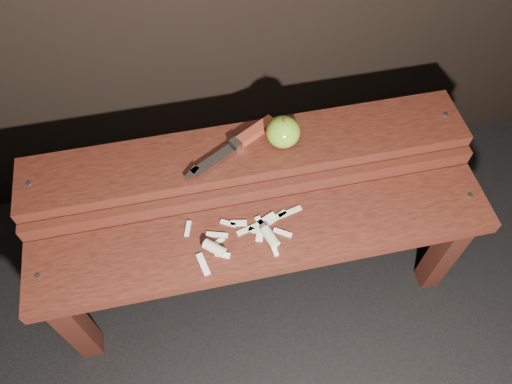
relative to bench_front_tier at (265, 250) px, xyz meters
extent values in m
plane|color=black|center=(0.00, 0.06, -0.35)|extent=(60.00, 60.00, 0.00)
cube|color=black|center=(-0.54, -0.04, -0.16)|extent=(0.06, 0.06, 0.38)
cube|color=black|center=(0.54, -0.04, -0.16)|extent=(0.06, 0.06, 0.38)
cube|color=#3D170E|center=(0.00, 0.01, 0.05)|extent=(1.20, 0.20, 0.04)
cylinder|color=slate|center=(-0.56, 0.01, 0.07)|extent=(0.01, 0.01, 0.00)
cylinder|color=slate|center=(0.56, 0.01, 0.07)|extent=(0.01, 0.01, 0.00)
cube|color=black|center=(-0.54, 0.26, -0.12)|extent=(0.06, 0.06, 0.46)
cube|color=black|center=(0.54, 0.26, -0.12)|extent=(0.06, 0.06, 0.46)
cube|color=#3D170E|center=(0.00, 0.13, 0.09)|extent=(1.20, 0.02, 0.05)
cube|color=#3D170E|center=(0.00, 0.23, 0.13)|extent=(1.20, 0.18, 0.04)
cylinder|color=slate|center=(-0.56, 0.23, 0.15)|extent=(0.01, 0.01, 0.00)
cylinder|color=slate|center=(0.56, 0.23, 0.15)|extent=(0.01, 0.01, 0.00)
ellipsoid|color=olive|center=(0.10, 0.23, 0.19)|extent=(0.09, 0.09, 0.08)
cylinder|color=#382314|center=(0.10, 0.23, 0.23)|extent=(0.01, 0.01, 0.01)
cube|color=maroon|center=(0.03, 0.27, 0.16)|extent=(0.12, 0.08, 0.02)
cube|color=silver|center=(-0.03, 0.24, 0.16)|extent=(0.03, 0.04, 0.03)
cube|color=silver|center=(-0.10, 0.20, 0.16)|extent=(0.13, 0.09, 0.00)
cube|color=silver|center=(-0.15, 0.17, 0.16)|extent=(0.04, 0.04, 0.00)
cube|color=beige|center=(-0.12, 0.01, 0.07)|extent=(0.04, 0.03, 0.01)
cube|color=beige|center=(-0.09, 0.06, 0.07)|extent=(0.04, 0.03, 0.01)
cube|color=beige|center=(-0.19, 0.06, 0.07)|extent=(0.02, 0.05, 0.01)
cube|color=beige|center=(0.01, 0.05, 0.07)|extent=(0.05, 0.03, 0.01)
cube|color=beige|center=(0.00, 0.04, 0.07)|extent=(0.03, 0.05, 0.01)
cube|color=beige|center=(-0.12, 0.03, 0.07)|extent=(0.06, 0.03, 0.01)
cube|color=beige|center=(-0.17, -0.04, 0.07)|extent=(0.03, 0.06, 0.01)
cube|color=beige|center=(-0.01, 0.01, 0.07)|extent=(0.03, 0.04, 0.01)
cube|color=beige|center=(0.01, -0.03, 0.07)|extent=(0.01, 0.04, 0.01)
cube|color=beige|center=(0.04, 0.00, 0.07)|extent=(0.05, 0.04, 0.01)
cube|color=beige|center=(-0.06, 0.05, 0.07)|extent=(0.04, 0.02, 0.01)
cube|color=beige|center=(-0.12, -0.03, 0.07)|extent=(0.04, 0.03, 0.01)
cylinder|color=#C9BB8C|center=(-0.13, -0.01, 0.08)|extent=(0.06, 0.06, 0.03)
cylinder|color=#C9BB8C|center=(0.01, -0.01, 0.08)|extent=(0.04, 0.06, 0.03)
cube|color=#BCC988|center=(-0.04, 0.03, 0.07)|extent=(0.07, 0.03, 0.00)
cube|color=#BCC988|center=(0.08, 0.06, 0.07)|extent=(0.07, 0.03, 0.00)
cube|color=#BCC988|center=(0.04, 0.05, 0.07)|extent=(0.06, 0.04, 0.00)
cube|color=#BCC988|center=(-0.01, 0.02, 0.07)|extent=(0.06, 0.05, 0.00)
camera|label=1|loc=(-0.15, -0.58, 1.18)|focal=35.00mm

